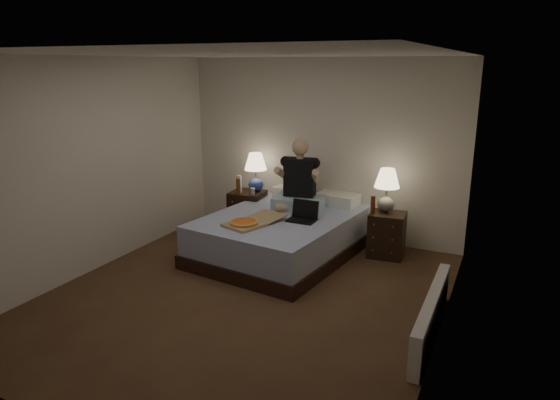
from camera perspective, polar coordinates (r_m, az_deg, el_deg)
The scene contains 19 objects.
floor at distance 5.46m, azimuth -4.12°, elevation -10.93°, with size 4.00×4.50×0.00m, color brown.
ceiling at distance 4.90m, azimuth -4.70°, elevation 16.32°, with size 4.00×4.50×0.00m, color white.
wall_back at distance 7.04m, azimuth 4.74°, elevation 5.78°, with size 4.00×2.50×0.00m, color silver.
wall_front at distance 3.36m, azimuth -23.82°, elevation -6.28°, with size 4.00×2.50×0.00m, color silver.
wall_left at distance 6.25m, azimuth -20.58°, elevation 3.64°, with size 4.50×2.50×0.00m, color silver.
wall_right at distance 4.42m, azimuth 18.75°, elevation -0.72°, with size 4.50×2.50×0.00m, color silver.
bed at distance 6.47m, azimuth 0.19°, elevation -4.00°, with size 1.61×2.15×0.54m, color #5E73BC.
nightstand_left at distance 7.33m, azimuth -3.72°, elevation -1.39°, with size 0.47×0.43×0.61m, color black.
nightstand_right at distance 6.57m, azimuth 12.10°, elevation -3.90°, with size 0.44×0.40×0.57m, color black.
lamp_left at distance 7.22m, azimuth -2.79°, elevation 3.18°, with size 0.32×0.32×0.56m, color #293F97, non-canonical shape.
lamp_right at distance 6.48m, azimuth 12.09°, elevation 1.09°, with size 0.32×0.32×0.56m, color gray, non-canonical shape.
water_bottle at distance 7.20m, azimuth -4.67°, elevation 1.85°, with size 0.07×0.07×0.25m, color white.
soda_can at distance 7.06m, azimuth -3.14°, elevation 0.98°, with size 0.07×0.07×0.10m, color #B2B3AE.
beer_bottle_left at distance 7.08m, azimuth -4.79°, elevation 1.54°, with size 0.06×0.06×0.23m, color #62330E.
beer_bottle_right at distance 6.39m, azimuth 10.56°, elevation -0.56°, with size 0.06×0.06×0.23m, color #5C280D.
person at distance 6.57m, azimuth 2.18°, elevation 2.94°, with size 0.66×0.52×0.93m, color black, non-canonical shape.
laptop at distance 6.11m, azimuth 2.49°, elevation -1.36°, with size 0.34×0.28×0.24m, color black, non-canonical shape.
pizza_box at distance 5.95m, azimuth -4.16°, elevation -2.67°, with size 0.40×0.76×0.08m, color tan, non-canonical shape.
radiator at distance 4.85m, azimuth 16.90°, elevation -12.49°, with size 0.10×1.60×0.40m, color silver.
Camera 1 is at (2.44, -4.25, 2.41)m, focal length 32.00 mm.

